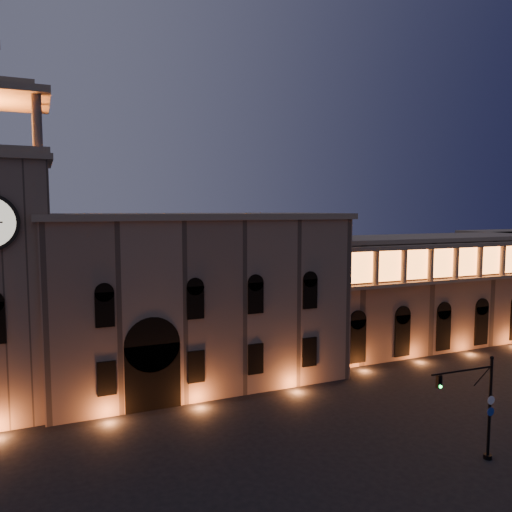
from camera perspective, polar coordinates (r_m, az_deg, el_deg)
ground at (r=36.93m, az=7.66°, el=-23.86°), size 160.00×160.00×0.00m
government_building at (r=52.40m, az=-6.79°, el=-4.84°), size 30.80×12.80×17.60m
colonnade_wing at (r=71.74m, az=19.80°, el=-3.53°), size 40.60×11.50×14.50m
traffic_light at (r=40.27m, az=24.21°, el=-15.46°), size 5.57×0.68×7.64m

